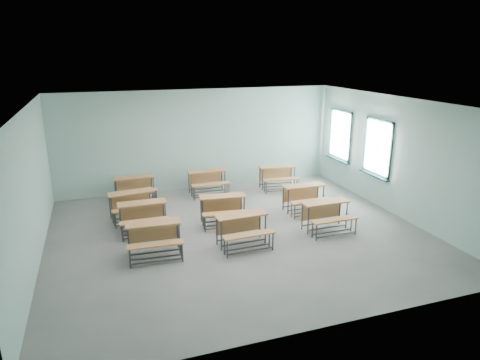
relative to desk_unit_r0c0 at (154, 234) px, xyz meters
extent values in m
cube|color=gray|center=(2.12, 0.51, -0.51)|extent=(9.00, 8.00, 0.02)
cube|color=silver|center=(2.12, 0.51, 2.71)|extent=(9.00, 8.00, 0.02)
cube|color=#9CC3BA|center=(2.12, 4.52, 1.10)|extent=(9.00, 0.02, 3.20)
cube|color=#9CC3BA|center=(2.12, -3.50, 1.10)|extent=(9.00, 0.02, 3.20)
cube|color=#9CC3BA|center=(-2.39, 0.51, 1.10)|extent=(0.02, 8.00, 3.20)
cube|color=#9CC3BA|center=(6.63, 0.51, 1.10)|extent=(0.02, 8.00, 3.20)
cube|color=#173F40|center=(6.59, 3.31, 0.43)|extent=(0.06, 1.20, 0.06)
cube|color=#173F40|center=(6.59, 3.31, 1.97)|extent=(0.06, 1.20, 0.06)
cube|color=#173F40|center=(6.59, 2.74, 1.20)|extent=(0.06, 0.06, 1.60)
cube|color=#173F40|center=(6.59, 3.88, 1.20)|extent=(0.06, 0.06, 1.60)
cube|color=#173F40|center=(6.59, 3.31, 1.20)|extent=(0.04, 0.04, 1.48)
cube|color=#173F40|center=(6.59, 3.31, 1.20)|extent=(0.04, 1.08, 0.04)
cube|color=#173F40|center=(6.55, 3.31, 0.37)|extent=(0.14, 1.28, 0.04)
cube|color=white|center=(6.61, 3.31, 1.20)|extent=(0.01, 1.08, 1.48)
cube|color=#173F40|center=(6.59, 1.31, 0.43)|extent=(0.06, 1.20, 0.06)
cube|color=#173F40|center=(6.59, 1.31, 1.97)|extent=(0.06, 1.20, 0.06)
cube|color=#173F40|center=(6.59, 0.74, 1.20)|extent=(0.06, 0.06, 1.60)
cube|color=#173F40|center=(6.59, 1.88, 1.20)|extent=(0.06, 0.06, 1.60)
cube|color=#173F40|center=(6.59, 1.31, 1.20)|extent=(0.04, 0.04, 1.48)
cube|color=#173F40|center=(6.59, 1.31, 1.20)|extent=(0.04, 1.08, 0.04)
cube|color=#173F40|center=(6.55, 1.31, 0.37)|extent=(0.14, 1.28, 0.04)
cube|color=white|center=(6.61, 1.31, 1.20)|extent=(0.01, 1.08, 1.48)
cube|color=#AF703F|center=(0.01, 0.11, 0.22)|extent=(1.21, 0.47, 0.04)
cube|color=#AF703F|center=(0.02, 0.29, -0.08)|extent=(1.13, 0.09, 0.41)
cylinder|color=#404346|center=(-0.55, -0.02, -0.15)|extent=(0.04, 0.04, 0.70)
cylinder|color=#404346|center=(0.54, -0.08, -0.15)|extent=(0.04, 0.04, 0.70)
cylinder|color=#404346|center=(-0.53, 0.30, -0.15)|extent=(0.04, 0.04, 0.70)
cylinder|color=#404346|center=(0.56, 0.23, -0.15)|extent=(0.04, 0.04, 0.70)
cube|color=#404346|center=(0.00, -0.05, -0.40)|extent=(1.09, 0.09, 0.03)
cube|color=#404346|center=(0.02, 0.26, -0.40)|extent=(1.09, 0.09, 0.03)
cube|color=#AF703F|center=(-0.02, -0.37, -0.07)|extent=(1.20, 0.32, 0.03)
cylinder|color=#404346|center=(-0.57, -0.43, -0.29)|extent=(0.04, 0.04, 0.41)
cylinder|color=#404346|center=(0.52, -0.49, -0.29)|extent=(0.04, 0.04, 0.41)
cylinder|color=#404346|center=(-0.56, -0.24, -0.29)|extent=(0.04, 0.04, 0.41)
cylinder|color=#404346|center=(0.53, -0.31, -0.29)|extent=(0.04, 0.04, 0.41)
cube|color=#404346|center=(-0.03, -0.46, -0.42)|extent=(1.09, 0.09, 0.03)
cube|color=#404346|center=(-0.02, -0.27, -0.42)|extent=(1.09, 0.09, 0.03)
cube|color=#AF703F|center=(1.99, -0.06, 0.22)|extent=(1.20, 0.44, 0.04)
cube|color=#AF703F|center=(1.99, 0.12, -0.08)|extent=(1.13, 0.06, 0.41)
cylinder|color=#404346|center=(1.46, -0.24, -0.15)|extent=(0.04, 0.04, 0.70)
cylinder|color=#404346|center=(2.54, -0.20, -0.15)|extent=(0.04, 0.04, 0.70)
cylinder|color=#404346|center=(1.44, 0.08, -0.15)|extent=(0.04, 0.04, 0.70)
cylinder|color=#404346|center=(2.53, 0.12, -0.15)|extent=(0.04, 0.04, 0.70)
cube|color=#404346|center=(2.00, -0.22, -0.40)|extent=(1.09, 0.07, 0.03)
cube|color=#404346|center=(1.99, 0.10, -0.40)|extent=(1.09, 0.07, 0.03)
cube|color=#AF703F|center=(2.01, -0.54, -0.07)|extent=(1.20, 0.29, 0.03)
cylinder|color=#404346|center=(1.47, -0.65, -0.29)|extent=(0.04, 0.04, 0.41)
cylinder|color=#404346|center=(2.56, -0.61, -0.29)|extent=(0.04, 0.04, 0.41)
cylinder|color=#404346|center=(1.46, -0.46, -0.29)|extent=(0.04, 0.04, 0.41)
cylinder|color=#404346|center=(2.55, -0.42, -0.29)|extent=(0.04, 0.04, 0.41)
cube|color=#404346|center=(2.02, -0.63, -0.42)|extent=(1.09, 0.07, 0.03)
cube|color=#404346|center=(2.01, -0.44, -0.42)|extent=(1.09, 0.07, 0.03)
cube|color=#AF703F|center=(4.27, 0.09, 0.22)|extent=(1.19, 0.41, 0.04)
cube|color=#AF703F|center=(4.26, 0.27, -0.08)|extent=(1.13, 0.04, 0.41)
cylinder|color=#404346|center=(3.72, -0.08, -0.15)|extent=(0.04, 0.04, 0.70)
cylinder|color=#404346|center=(4.81, -0.06, -0.15)|extent=(0.04, 0.04, 0.70)
cylinder|color=#404346|center=(3.72, 0.24, -0.15)|extent=(0.04, 0.04, 0.70)
cylinder|color=#404346|center=(4.81, 0.26, -0.15)|extent=(0.04, 0.04, 0.70)
cube|color=#404346|center=(4.27, -0.07, -0.40)|extent=(1.09, 0.05, 0.03)
cube|color=#404346|center=(4.26, 0.25, -0.40)|extent=(1.09, 0.05, 0.03)
cube|color=#AF703F|center=(4.27, -0.39, -0.07)|extent=(1.19, 0.27, 0.03)
cylinder|color=#404346|center=(3.73, -0.49, -0.29)|extent=(0.04, 0.04, 0.41)
cylinder|color=#404346|center=(4.82, -0.47, -0.29)|extent=(0.04, 0.04, 0.41)
cylinder|color=#404346|center=(3.73, -0.30, -0.29)|extent=(0.04, 0.04, 0.41)
cylinder|color=#404346|center=(4.82, -0.28, -0.29)|extent=(0.04, 0.04, 0.41)
cube|color=#404346|center=(4.27, -0.48, -0.42)|extent=(1.09, 0.05, 0.03)
cube|color=#404346|center=(4.27, -0.29, -0.42)|extent=(1.09, 0.05, 0.03)
cube|color=#AF703F|center=(-0.08, 1.50, 0.22)|extent=(1.19, 0.40, 0.04)
cube|color=#AF703F|center=(-0.08, 1.68, -0.08)|extent=(1.13, 0.02, 0.41)
cylinder|color=#404346|center=(-0.62, 1.34, -0.15)|extent=(0.04, 0.04, 0.70)
cylinder|color=#404346|center=(0.47, 1.34, -0.15)|extent=(0.04, 0.04, 0.70)
cylinder|color=#404346|center=(-0.62, 1.66, -0.15)|extent=(0.04, 0.04, 0.70)
cylinder|color=#404346|center=(0.47, 1.66, -0.15)|extent=(0.04, 0.04, 0.70)
cube|color=#404346|center=(-0.08, 1.34, -0.40)|extent=(1.09, 0.03, 0.03)
cube|color=#404346|center=(-0.08, 1.66, -0.40)|extent=(1.09, 0.03, 0.03)
cube|color=#AF703F|center=(-0.08, 1.02, -0.07)|extent=(1.19, 0.25, 0.03)
cylinder|color=#404346|center=(-0.62, 0.93, -0.29)|extent=(0.04, 0.04, 0.41)
cylinder|color=#404346|center=(0.47, 0.93, -0.29)|extent=(0.04, 0.04, 0.41)
cylinder|color=#404346|center=(-0.62, 1.12, -0.29)|extent=(0.04, 0.04, 0.41)
cylinder|color=#404346|center=(0.47, 1.12, -0.29)|extent=(0.04, 0.04, 0.41)
cube|color=#404346|center=(-0.08, 0.93, -0.42)|extent=(1.09, 0.03, 0.03)
cube|color=#404346|center=(-0.08, 1.12, -0.42)|extent=(1.09, 0.03, 0.03)
cube|color=#AF703F|center=(1.96, 1.36, 0.22)|extent=(1.22, 0.52, 0.04)
cube|color=#AF703F|center=(1.98, 1.54, -0.08)|extent=(1.12, 0.14, 0.41)
cylinder|color=#404346|center=(1.40, 1.26, -0.15)|extent=(0.04, 0.04, 0.70)
cylinder|color=#404346|center=(2.49, 1.14, -0.15)|extent=(0.04, 0.04, 0.70)
cylinder|color=#404346|center=(1.44, 1.58, -0.15)|extent=(0.04, 0.04, 0.70)
cylinder|color=#404346|center=(2.52, 1.46, -0.15)|extent=(0.04, 0.04, 0.70)
cube|color=#404346|center=(1.95, 1.20, -0.40)|extent=(1.09, 0.15, 0.03)
cube|color=#404346|center=(1.98, 1.52, -0.40)|extent=(1.09, 0.15, 0.03)
cube|color=#AF703F|center=(1.91, 0.89, -0.07)|extent=(1.21, 0.37, 0.03)
cylinder|color=#404346|center=(1.36, 0.85, -0.29)|extent=(0.04, 0.04, 0.41)
cylinder|color=#404346|center=(2.44, 0.73, -0.29)|extent=(0.04, 0.04, 0.41)
cylinder|color=#404346|center=(1.38, 1.04, -0.29)|extent=(0.04, 0.04, 0.41)
cylinder|color=#404346|center=(2.46, 0.92, -0.29)|extent=(0.04, 0.04, 0.41)
cube|color=#404346|center=(1.90, 0.79, -0.42)|extent=(1.09, 0.15, 0.03)
cube|color=#404346|center=(1.92, 0.98, -0.42)|extent=(1.09, 0.15, 0.03)
cube|color=#AF703F|center=(4.38, 1.49, 0.22)|extent=(1.19, 0.40, 0.04)
cube|color=#AF703F|center=(4.38, 1.67, -0.08)|extent=(1.13, 0.03, 0.41)
cylinder|color=#404346|center=(3.84, 1.33, -0.15)|extent=(0.04, 0.04, 0.70)
cylinder|color=#404346|center=(4.93, 1.33, -0.15)|extent=(0.04, 0.04, 0.70)
cylinder|color=#404346|center=(3.84, 1.64, -0.15)|extent=(0.04, 0.04, 0.70)
cylinder|color=#404346|center=(4.93, 1.65, -0.15)|extent=(0.04, 0.04, 0.70)
cube|color=#404346|center=(4.38, 1.33, -0.40)|extent=(1.09, 0.04, 0.03)
cube|color=#404346|center=(4.38, 1.65, -0.40)|extent=(1.09, 0.04, 0.03)
cube|color=#AF703F|center=(4.38, 1.01, -0.07)|extent=(1.19, 0.25, 0.03)
cylinder|color=#404346|center=(3.84, 0.92, -0.29)|extent=(0.04, 0.04, 0.41)
cylinder|color=#404346|center=(4.93, 0.92, -0.29)|extent=(0.04, 0.04, 0.41)
cylinder|color=#404346|center=(3.84, 1.10, -0.29)|extent=(0.04, 0.04, 0.41)
cylinder|color=#404346|center=(4.93, 1.11, -0.29)|extent=(0.04, 0.04, 0.41)
cube|color=#404346|center=(4.39, 0.92, -0.42)|extent=(1.09, 0.04, 0.03)
cube|color=#404346|center=(4.38, 1.11, -0.42)|extent=(1.09, 0.04, 0.03)
cube|color=#AF703F|center=(-0.26, 2.43, 0.22)|extent=(1.23, 0.54, 0.04)
cube|color=#AF703F|center=(-0.28, 2.61, -0.08)|extent=(1.12, 0.16, 0.41)
cylinder|color=#404346|center=(-0.78, 2.21, -0.15)|extent=(0.04, 0.04, 0.70)
cylinder|color=#404346|center=(0.30, 2.34, -0.15)|extent=(0.04, 0.04, 0.70)
cylinder|color=#404346|center=(-0.82, 2.52, -0.15)|extent=(0.04, 0.04, 0.70)
cylinder|color=#404346|center=(0.26, 2.65, -0.15)|extent=(0.04, 0.04, 0.70)
cube|color=#404346|center=(-0.24, 2.27, -0.40)|extent=(1.08, 0.16, 0.03)
cube|color=#404346|center=(-0.28, 2.59, -0.40)|extent=(1.08, 0.16, 0.03)
cube|color=#AF703F|center=(-0.20, 1.96, -0.07)|extent=(1.21, 0.39, 0.03)
cylinder|color=#404346|center=(-0.73, 1.80, -0.29)|extent=(0.04, 0.04, 0.41)
cylinder|color=#404346|center=(0.35, 1.93, -0.29)|extent=(0.04, 0.04, 0.41)
cylinder|color=#404346|center=(-0.76, 1.99, -0.29)|extent=(0.04, 0.04, 0.41)
cylinder|color=#404346|center=(0.32, 2.12, -0.29)|extent=(0.04, 0.04, 0.41)
cube|color=#404346|center=(-0.19, 1.87, -0.42)|extent=(1.08, 0.16, 0.03)
cube|color=#404346|center=(-0.22, 2.05, -0.42)|extent=(1.08, 0.16, 0.03)
cube|color=#AF703F|center=(-0.05, 3.88, 0.22)|extent=(1.20, 0.45, 0.04)
cube|color=#AF703F|center=(-0.06, 4.06, -0.08)|extent=(1.13, 0.07, 0.41)
cylinder|color=#404346|center=(-0.59, 3.70, -0.15)|extent=(0.04, 0.04, 0.70)
cylinder|color=#404346|center=(0.50, 3.74, -0.15)|extent=(0.04, 0.04, 0.70)
cylinder|color=#404346|center=(-0.60, 4.01, -0.15)|extent=(0.04, 0.04, 0.70)
cylinder|color=#404346|center=(0.49, 4.06, -0.15)|extent=(0.04, 0.04, 0.70)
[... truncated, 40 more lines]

